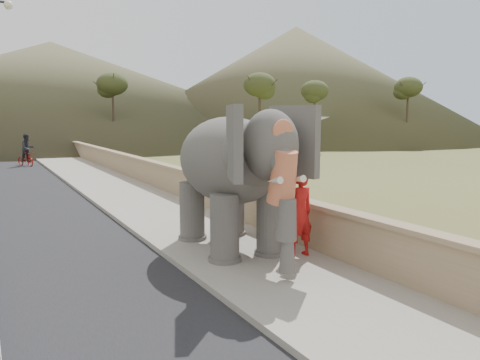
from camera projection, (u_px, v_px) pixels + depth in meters
name	position (u px, v px, depth m)	size (l,w,h in m)	color
ground	(364.00, 326.00, 7.03)	(160.00, 160.00, 0.00)	olive
walkway	(151.00, 208.00, 15.69)	(3.00, 120.00, 0.15)	#9E9687
parapet	(196.00, 190.00, 16.42)	(0.30, 120.00, 1.10)	tan
cow	(267.00, 167.00, 23.23)	(0.68, 1.50, 1.27)	brown
distant_car	(259.00, 140.00, 48.08)	(1.70, 4.23, 1.44)	silver
bus_white	(307.00, 132.00, 47.14)	(2.50, 11.00, 3.10)	white
bus_orange	(370.00, 131.00, 51.74)	(2.50, 11.00, 3.10)	yellow
hill_right	(295.00, 83.00, 68.32)	(56.00, 56.00, 16.00)	brown
hill_far	(53.00, 90.00, 69.14)	(80.00, 80.00, 14.00)	brown
elephant_and_man	(230.00, 180.00, 10.58)	(2.49, 4.44, 3.14)	#625E58
motorcyclist	(27.00, 153.00, 29.53)	(1.32, 1.81, 2.03)	maroon
trees	(98.00, 108.00, 31.67)	(46.65, 40.26, 8.11)	#473828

